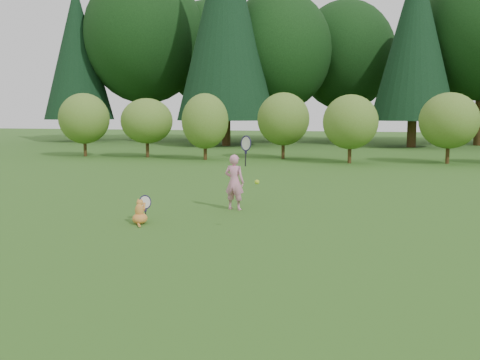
% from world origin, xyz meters
% --- Properties ---
extents(ground, '(100.00, 100.00, 0.00)m').
position_xyz_m(ground, '(0.00, 0.00, 0.00)').
color(ground, '#295718').
rests_on(ground, ground).
extents(shrub_row, '(28.00, 3.00, 2.80)m').
position_xyz_m(shrub_row, '(0.00, 13.00, 1.40)').
color(shrub_row, '#526A21').
rests_on(shrub_row, ground).
extents(woodland_backdrop, '(48.00, 10.00, 15.00)m').
position_xyz_m(woodland_backdrop, '(0.00, 23.00, 7.50)').
color(woodland_backdrop, black).
rests_on(woodland_backdrop, ground).
extents(child, '(0.61, 0.37, 1.64)m').
position_xyz_m(child, '(-0.15, 1.63, 0.57)').
color(child, pink).
rests_on(child, ground).
extents(cat, '(0.34, 0.61, 0.59)m').
position_xyz_m(cat, '(-1.33, -0.11, 0.22)').
color(cat, orange).
rests_on(cat, ground).
extents(tennis_ball, '(0.07, 0.07, 0.07)m').
position_xyz_m(tennis_ball, '(0.79, -0.30, 0.82)').
color(tennis_ball, '#A0C517').
rests_on(tennis_ball, ground).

